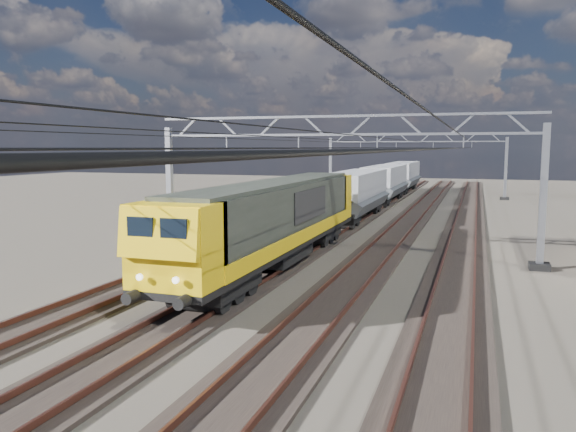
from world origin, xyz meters
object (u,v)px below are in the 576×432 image
(catenary_gantry_mid, at_px, (337,180))
(locomotive, at_px, (277,217))
(hopper_wagon_third, at_px, (403,174))
(catenary_gantry_far, at_px, (414,162))
(hopper_wagon_lead, at_px, (356,191))
(hopper_wagon_mid, at_px, (385,181))

(catenary_gantry_mid, xyz_separation_m, locomotive, (-2.00, -3.32, -1.58))
(hopper_wagon_third, bearing_deg, locomotive, -90.00)
(catenary_gantry_far, xyz_separation_m, hopper_wagon_third, (-2.00, 6.77, -1.67))
(hopper_wagon_lead, relative_size, hopper_wagon_mid, 1.00)
(hopper_wagon_third, bearing_deg, hopper_wagon_lead, -90.00)
(locomotive, height_order, hopper_wagon_mid, locomotive)
(hopper_wagon_third, bearing_deg, catenary_gantry_mid, -87.32)
(locomotive, bearing_deg, catenary_gantry_mid, 58.97)
(catenary_gantry_far, xyz_separation_m, hopper_wagon_lead, (-2.00, -21.63, -1.67))
(locomotive, bearing_deg, hopper_wagon_mid, 90.00)
(locomotive, bearing_deg, hopper_wagon_third, 90.00)
(catenary_gantry_far, xyz_separation_m, locomotive, (-2.00, -39.32, -1.58))
(locomotive, relative_size, hopper_wagon_lead, 1.62)
(catenary_gantry_mid, relative_size, locomotive, 0.94)
(catenary_gantry_mid, bearing_deg, hopper_wagon_lead, 97.92)
(catenary_gantry_far, xyz_separation_m, hopper_wagon_mid, (-2.00, -7.43, -1.67))
(catenary_gantry_far, distance_m, locomotive, 39.41)
(locomotive, xyz_separation_m, hopper_wagon_third, (-0.00, 46.10, -0.09))
(catenary_gantry_mid, relative_size, catenary_gantry_far, 1.00)
(hopper_wagon_mid, bearing_deg, hopper_wagon_lead, -90.00)
(catenary_gantry_mid, height_order, locomotive, catenary_gantry_mid)
(locomotive, relative_size, hopper_wagon_third, 1.62)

